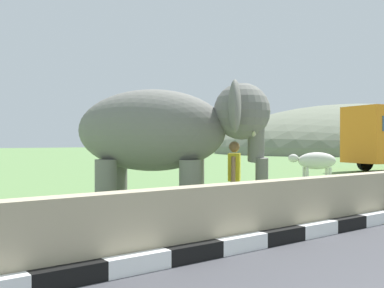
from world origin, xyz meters
name	(u,v)px	position (x,y,z in m)	size (l,w,h in m)	color
striped_curb	(167,258)	(-0.35, 4.19, 0.12)	(16.20, 0.20, 0.24)	white
barrier_parapet	(273,210)	(2.00, 4.49, 0.50)	(28.00, 0.36, 1.00)	tan
elephant	(169,132)	(1.62, 7.04, 1.85)	(3.88, 3.79, 2.85)	slate
person_handler	(234,176)	(2.82, 6.35, 0.93)	(0.55, 0.53, 1.66)	navy
cow_near	(316,161)	(10.68, 10.28, 0.87)	(1.81, 1.38, 1.23)	beige
hill_east	(358,152)	(55.00, 36.89, 0.00)	(44.94, 35.95, 13.76)	slate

